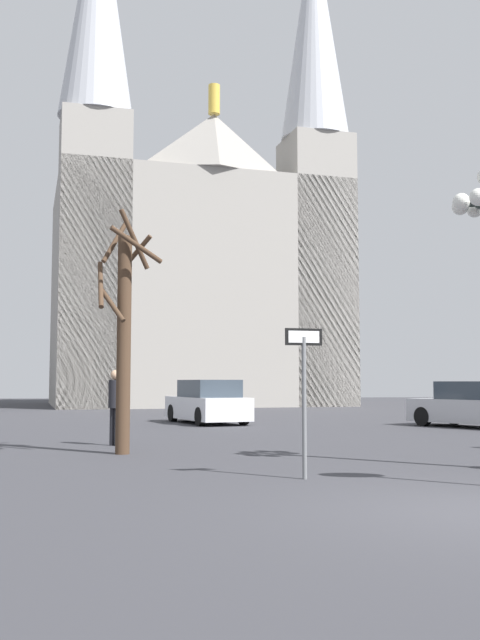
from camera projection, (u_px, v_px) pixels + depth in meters
cathedral at (196, 260)px, 47.23m from camera, size 19.59×16.13×32.79m
one_way_arrow_sign at (304, 383)px, 11.18m from camera, size 0.60×0.11×2.31m
bare_tree at (124, 330)px, 15.09m from camera, size 1.38×1.40×5.04m
parked_car_near_white at (207, 403)px, 26.06m from camera, size 2.86×4.75×1.56m
parked_car_far_silver at (475, 406)px, 23.67m from camera, size 3.48×4.62×1.50m
pedestrian_walking at (115, 399)px, 16.96m from camera, size 0.32×0.32×1.76m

